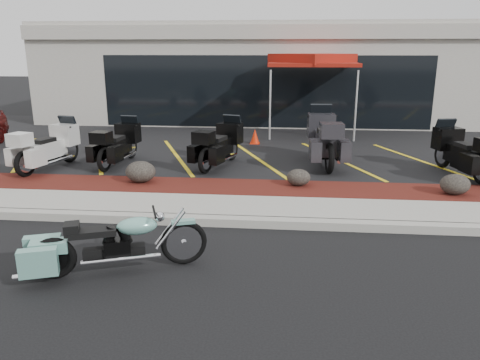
# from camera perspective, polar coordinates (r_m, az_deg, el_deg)

# --- Properties ---
(ground) EXTENTS (90.00, 90.00, 0.00)m
(ground) POSITION_cam_1_polar(r_m,az_deg,el_deg) (7.50, -0.65, -8.06)
(ground) COLOR black
(ground) RESTS_ON ground
(curb) EXTENTS (24.00, 0.25, 0.15)m
(curb) POSITION_cam_1_polar(r_m,az_deg,el_deg) (8.30, 0.01, -5.09)
(curb) COLOR gray
(curb) RESTS_ON ground
(sidewalk) EXTENTS (24.00, 1.20, 0.15)m
(sidewalk) POSITION_cam_1_polar(r_m,az_deg,el_deg) (8.96, 0.43, -3.51)
(sidewalk) COLOR gray
(sidewalk) RESTS_ON ground
(mulch_bed) EXTENTS (24.00, 1.20, 0.16)m
(mulch_bed) POSITION_cam_1_polar(r_m,az_deg,el_deg) (10.09, 1.02, -1.24)
(mulch_bed) COLOR #3E0E0E
(mulch_bed) RESTS_ON ground
(upper_lot) EXTENTS (26.00, 9.60, 0.15)m
(upper_lot) POSITION_cam_1_polar(r_m,az_deg,el_deg) (15.33, 2.58, 4.61)
(upper_lot) COLOR black
(upper_lot) RESTS_ON ground
(dealership_building) EXTENTS (18.00, 8.16, 4.00)m
(dealership_building) POSITION_cam_1_polar(r_m,az_deg,el_deg) (21.33, 3.52, 12.95)
(dealership_building) COLOR #9B968C
(dealership_building) RESTS_ON ground
(boulder_left) EXTENTS (0.67, 0.56, 0.47)m
(boulder_left) POSITION_cam_1_polar(r_m,az_deg,el_deg) (10.58, -12.02, 0.99)
(boulder_left) COLOR black
(boulder_left) RESTS_ON mulch_bed
(boulder_mid) EXTENTS (0.51, 0.43, 0.36)m
(boulder_mid) POSITION_cam_1_polar(r_m,az_deg,el_deg) (10.19, 7.14, 0.32)
(boulder_mid) COLOR black
(boulder_mid) RESTS_ON mulch_bed
(boulder_right) EXTENTS (0.59, 0.49, 0.42)m
(boulder_right) POSITION_cam_1_polar(r_m,az_deg,el_deg) (10.45, 24.75, -0.48)
(boulder_right) COLOR black
(boulder_right) RESTS_ON mulch_bed
(hero_cruiser) EXTENTS (2.57, 1.44, 0.88)m
(hero_cruiser) POSITION_cam_1_polar(r_m,az_deg,el_deg) (6.78, -6.88, -6.81)
(hero_cruiser) COLOR #68A295
(hero_cruiser) RESTS_ON ground
(touring_white) EXTENTS (1.31, 2.24, 1.23)m
(touring_white) POSITION_cam_1_polar(r_m,az_deg,el_deg) (12.93, -20.18, 4.69)
(touring_white) COLOR silver
(touring_white) RESTS_ON upper_lot
(touring_black_front) EXTENTS (1.02, 2.10, 1.18)m
(touring_black_front) POSITION_cam_1_polar(r_m,az_deg,el_deg) (12.92, -13.22, 5.11)
(touring_black_front) COLOR black
(touring_black_front) RESTS_ON upper_lot
(touring_black_mid) EXTENTS (1.41, 2.24, 1.22)m
(touring_black_mid) POSITION_cam_1_polar(r_m,az_deg,el_deg) (12.39, -1.00, 5.19)
(touring_black_mid) COLOR black
(touring_black_mid) RESTS_ON upper_lot
(touring_grey) EXTENTS (1.11, 2.55, 1.45)m
(touring_grey) POSITION_cam_1_polar(r_m,az_deg,el_deg) (12.95, 9.72, 5.95)
(touring_grey) COLOR #29282D
(touring_grey) RESTS_ON upper_lot
(touring_black_rear) EXTENTS (1.30, 2.26, 1.24)m
(touring_black_rear) POSITION_cam_1_polar(r_m,az_deg,el_deg) (12.63, 23.61, 4.11)
(touring_black_rear) COLOR black
(touring_black_rear) RESTS_ON upper_lot
(traffic_cone) EXTENTS (0.36, 0.36, 0.45)m
(traffic_cone) POSITION_cam_1_polar(r_m,az_deg,el_deg) (14.71, 1.83, 5.34)
(traffic_cone) COLOR red
(traffic_cone) RESTS_ON upper_lot
(popup_canopy) EXTENTS (3.43, 3.43, 2.71)m
(popup_canopy) POSITION_cam_1_polar(r_m,az_deg,el_deg) (16.53, 8.79, 14.11)
(popup_canopy) COLOR silver
(popup_canopy) RESTS_ON upper_lot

